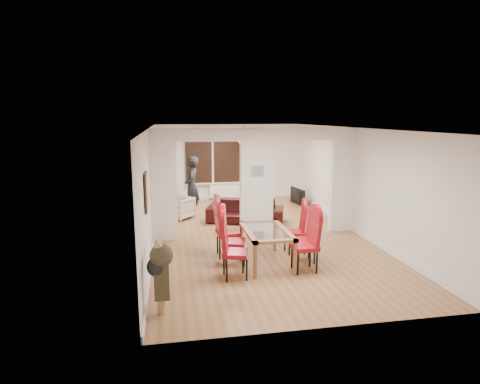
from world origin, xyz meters
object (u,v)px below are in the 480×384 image
object	(u,v)px
dining_table	(266,247)
television	(295,196)
dining_chair_la	(235,249)
dining_chair_rb	(304,237)
bottle	(254,197)
sofa	(245,211)
armchair	(179,208)
person	(192,186)
dining_chair_ra	(305,242)
coffee_table	(248,205)
bowl	(245,201)
dining_chair_lb	(234,238)
dining_chair_lc	(228,229)
dining_chair_rc	(295,229)

from	to	relation	value
dining_table	television	distance (m)	5.57
dining_chair_la	dining_chair_rb	bearing A→B (deg)	34.19
bottle	sofa	bearing A→B (deg)	-110.38
armchair	dining_table	bearing A→B (deg)	-26.12
dining_table	person	world-z (taller)	person
television	dining_chair_ra	bearing A→B (deg)	154.17
coffee_table	bottle	distance (m)	0.32
bowl	dining_chair_rb	bearing A→B (deg)	-86.45
dining_chair_lb	bowl	bearing A→B (deg)	91.11
person	bowl	xyz separation A→B (m)	(1.68, 0.60, -0.62)
dining_chair_ra	bottle	world-z (taller)	dining_chair_ra
dining_chair_lc	dining_chair_ra	size ratio (longest dim) A/B	1.04
dining_table	coffee_table	world-z (taller)	dining_table
dining_chair_lc	dining_chair_ra	xyz separation A→B (m)	(1.29, -1.10, -0.02)
dining_table	dining_chair_ra	xyz separation A→B (m)	(0.62, -0.49, 0.21)
dining_chair_lc	person	size ratio (longest dim) A/B	0.67
coffee_table	dining_chair_la	bearing A→B (deg)	-103.76
dining_chair_ra	armchair	distance (m)	4.89
person	bottle	world-z (taller)	person
dining_chair_rc	bowl	distance (m)	4.25
dining_chair_rc	dining_table	bearing A→B (deg)	-134.30
dining_table	bowl	size ratio (longest dim) A/B	6.43
television	dining_chair_lc	bearing A→B (deg)	137.40
person	bottle	bearing A→B (deg)	113.77
sofa	armchair	size ratio (longest dim) A/B	3.02
dining_chair_lc	bowl	size ratio (longest dim) A/B	5.01
dining_table	coffee_table	size ratio (longest dim) A/B	1.52
dining_chair_lb	dining_chair_rc	xyz separation A→B (m)	(1.40, 0.48, -0.02)
dining_table	armchair	world-z (taller)	dining_table
sofa	dining_table	bearing A→B (deg)	-75.53
dining_table	television	bearing A→B (deg)	66.32
armchair	bowl	size ratio (longest dim) A/B	2.97
dining_chair_la	television	size ratio (longest dim) A/B	1.17
dining_table	dining_chair_rc	distance (m)	0.95
person	coffee_table	world-z (taller)	person
dining_chair_lb	person	world-z (taller)	person
dining_chair_la	bowl	distance (m)	5.50
bottle	dining_chair_ra	bearing A→B (deg)	-91.65
dining_table	dining_chair_la	distance (m)	0.95
dining_chair_lb	armchair	world-z (taller)	dining_chair_lb
sofa	person	xyz separation A→B (m)	(-1.40, 0.98, 0.57)
television	dining_chair_lb	bearing A→B (deg)	140.64
sofa	bottle	xyz separation A→B (m)	(0.57, 1.53, 0.07)
sofa	dining_chair_lc	bearing A→B (deg)	-90.52
dining_table	dining_chair_lc	world-z (taller)	dining_chair_lc
dining_chair_lb	dining_chair_rb	bearing A→B (deg)	11.51
dining_chair_la	coffee_table	distance (m)	5.48
bottle	bowl	bearing A→B (deg)	171.47
person	sofa	bearing A→B (deg)	63.12
armchair	sofa	bearing A→B (deg)	21.09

